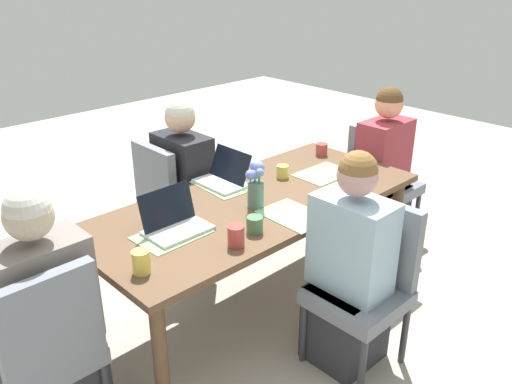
% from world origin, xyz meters
% --- Properties ---
extents(ground_plane, '(10.00, 10.00, 0.00)m').
position_xyz_m(ground_plane, '(0.00, 0.00, 0.00)').
color(ground_plane, '#B2A899').
extents(dining_table, '(2.06, 0.90, 0.73)m').
position_xyz_m(dining_table, '(0.00, 0.00, 0.65)').
color(dining_table, brown).
rests_on(dining_table, ground_plane).
extents(chair_near_left_near, '(0.44, 0.44, 0.90)m').
position_xyz_m(chair_near_left_near, '(0.09, -0.74, 0.50)').
color(chair_near_left_near, slate).
rests_on(chair_near_left_near, ground_plane).
extents(person_near_left_near, '(0.36, 0.40, 1.19)m').
position_xyz_m(person_near_left_near, '(0.01, -0.68, 0.53)').
color(person_near_left_near, '#2D2D33').
rests_on(person_near_left_near, ground_plane).
extents(chair_far_left_mid, '(0.44, 0.44, 0.90)m').
position_xyz_m(chair_far_left_mid, '(-0.07, 0.78, 0.50)').
color(chair_far_left_mid, slate).
rests_on(chair_far_left_mid, ground_plane).
extents(person_far_left_mid, '(0.36, 0.40, 1.19)m').
position_xyz_m(person_far_left_mid, '(0.01, 0.72, 0.53)').
color(person_far_left_mid, '#2D2D33').
rests_on(person_far_left_mid, ground_plane).
extents(chair_head_right_left_far, '(0.44, 0.44, 0.90)m').
position_xyz_m(chair_head_right_left_far, '(1.33, 0.05, 0.50)').
color(chair_head_right_left_far, slate).
rests_on(chair_head_right_left_far, ground_plane).
extents(person_head_right_left_far, '(0.40, 0.36, 1.19)m').
position_xyz_m(person_head_right_left_far, '(1.27, -0.03, 0.53)').
color(person_head_right_left_far, '#2D2D33').
rests_on(person_head_right_left_far, ground_plane).
extents(chair_head_left_right_near, '(0.44, 0.44, 0.90)m').
position_xyz_m(chair_head_left_right_near, '(-1.34, -0.10, 0.50)').
color(chair_head_left_right_near, slate).
rests_on(chair_head_left_right_near, ground_plane).
extents(person_head_left_right_near, '(0.40, 0.36, 1.19)m').
position_xyz_m(person_head_left_right_near, '(-1.28, -0.02, 0.53)').
color(person_head_left_right_near, '#2D2D33').
rests_on(person_head_left_right_near, ground_plane).
extents(flower_vase, '(0.11, 0.10, 0.27)m').
position_xyz_m(flower_vase, '(-0.06, -0.06, 0.86)').
color(flower_vase, '#4C6B60').
rests_on(flower_vase, dining_table).
extents(placemat_near_left_near, '(0.27, 0.37, 0.00)m').
position_xyz_m(placemat_near_left_near, '(0.01, -0.29, 0.73)').
color(placemat_near_left_near, '#7FAD70').
rests_on(placemat_near_left_near, dining_table).
extents(placemat_far_left_mid, '(0.28, 0.38, 0.00)m').
position_xyz_m(placemat_far_left_mid, '(0.00, 0.29, 0.73)').
color(placemat_far_left_mid, '#7FAD70').
rests_on(placemat_far_left_mid, dining_table).
extents(placemat_head_right_left_far, '(0.36, 0.27, 0.00)m').
position_xyz_m(placemat_head_right_left_far, '(0.60, -0.01, 0.73)').
color(placemat_head_right_left_far, '#7FAD70').
rests_on(placemat_head_right_left_far, dining_table).
extents(placemat_head_left_right_near, '(0.37, 0.27, 0.00)m').
position_xyz_m(placemat_head_left_right_near, '(-0.60, -0.01, 0.73)').
color(placemat_head_left_right_near, '#7FAD70').
rests_on(placemat_head_left_right_near, dining_table).
extents(laptop_far_left_mid, '(0.22, 0.32, 0.20)m').
position_xyz_m(laptop_far_left_mid, '(0.03, 0.31, 0.77)').
color(laptop_far_left_mid, silver).
rests_on(laptop_far_left_mid, dining_table).
extents(laptop_head_left_right_near, '(0.32, 0.22, 0.21)m').
position_xyz_m(laptop_head_left_right_near, '(-0.56, 0.02, 0.77)').
color(laptop_head_left_right_near, silver).
rests_on(laptop_head_left_right_near, dining_table).
extents(coffee_mug_near_left, '(0.08, 0.08, 0.11)m').
position_xyz_m(coffee_mug_near_left, '(-0.90, -0.21, 0.78)').
color(coffee_mug_near_left, '#DBC64C').
rests_on(coffee_mug_near_left, dining_table).
extents(coffee_mug_near_right, '(0.08, 0.08, 0.08)m').
position_xyz_m(coffee_mug_near_right, '(0.87, 0.23, 0.77)').
color(coffee_mug_near_right, '#AD3D38').
rests_on(coffee_mug_near_right, dining_table).
extents(coffee_mug_centre_left, '(0.08, 0.08, 0.11)m').
position_xyz_m(coffee_mug_centre_left, '(-0.44, -0.32, 0.78)').
color(coffee_mug_centre_left, '#AD3D38').
rests_on(coffee_mug_centre_left, dining_table).
extents(coffee_mug_centre_right, '(0.09, 0.09, 0.09)m').
position_xyz_m(coffee_mug_centre_right, '(-0.28, -0.28, 0.77)').
color(coffee_mug_centre_right, '#47704C').
rests_on(coffee_mug_centre_right, dining_table).
extents(coffee_mug_far_left, '(0.08, 0.08, 0.08)m').
position_xyz_m(coffee_mug_far_left, '(0.36, 0.13, 0.77)').
color(coffee_mug_far_left, '#DBC64C').
rests_on(coffee_mug_far_left, dining_table).
extents(book_red_cover, '(0.24, 0.20, 0.03)m').
position_xyz_m(book_red_cover, '(-0.41, 0.29, 0.74)').
color(book_red_cover, '#3D7F56').
rests_on(book_red_cover, dining_table).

